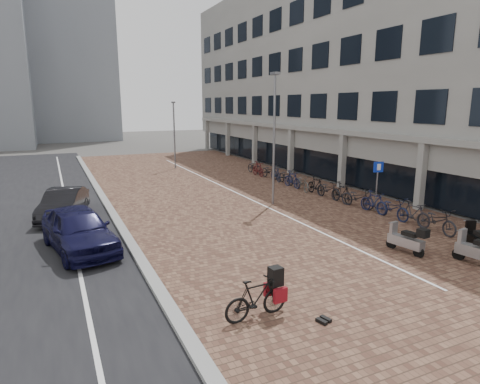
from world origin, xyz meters
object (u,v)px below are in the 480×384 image
Objects in this scene: scooter_front at (406,239)px; scooter_back at (479,249)px; hero_bike at (256,298)px; parking_sign at (377,178)px; car_navy at (79,229)px; car_dark at (64,204)px; scooter_mid at (479,239)px.

scooter_front is 2.21m from scooter_back.
hero_bike is 0.72× the size of parking_sign.
car_navy is 3.05× the size of scooter_front.
scooter_front is 0.62× the size of parking_sign.
parking_sign reaches higher than scooter_back.
hero_bike is at bearing 170.44° from scooter_back.
hero_bike is at bearing -54.76° from car_dark.
hero_bike reaches higher than scooter_mid.
car_dark is at bearing 82.58° from car_navy.
scooter_back is (-1.01, -0.72, 0.02)m from scooter_mid.
scooter_front is at bearing -37.47° from car_navy.
parking_sign is at bearing -11.96° from car_navy.
hero_bike is at bearing -173.84° from scooter_front.
car_dark is 2.69× the size of scooter_front.
car_dark is 14.55m from scooter_front.
car_navy is 14.01m from scooter_mid.
scooter_back is 0.67× the size of parking_sign.
car_navy is 4.84m from car_dark.
scooter_back is at bearing -27.75° from car_dark.
hero_bike is 7.02m from scooter_front.
car_dark is at bearing 171.94° from parking_sign.
parking_sign reaches higher than car_dark.
parking_sign reaches higher than hero_bike.
hero_bike is 1.11× the size of scooter_mid.
car_dark is 12.33m from hero_bike.
hero_bike is 9.04m from scooter_mid.
scooter_front is 2.50m from scooter_mid.
scooter_mid is at bearing -87.37° from parking_sign.
car_navy is at bearing 145.10° from scooter_front.
parking_sign is (0.96, 6.04, 1.09)m from scooter_mid.
car_navy is at bearing -69.19° from car_dark.
scooter_front is at bearing -111.30° from parking_sign.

